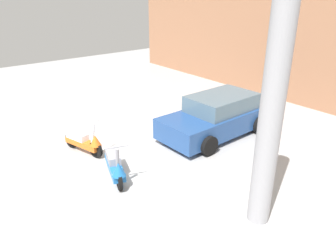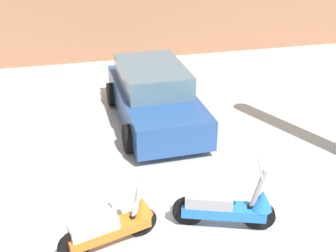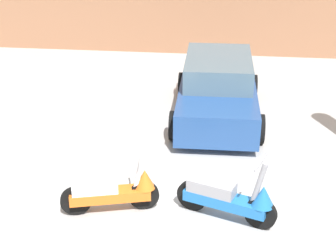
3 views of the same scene
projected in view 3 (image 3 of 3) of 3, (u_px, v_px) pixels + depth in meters
The scene contains 4 objects.
ground_plane at pixel (199, 231), 7.33m from camera, with size 28.00×28.00×0.00m, color #B2B2B2.
scooter_front_left at pixel (114, 190), 7.65m from camera, with size 1.45×0.67×1.03m.
scooter_front_right at pixel (230, 197), 7.44m from camera, with size 1.48×0.78×1.08m.
car_rear_left at pixel (218, 89), 10.84m from camera, with size 1.87×3.77×1.27m.
Camera 3 is at (0.27, -6.05, 4.43)m, focal length 55.00 mm.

